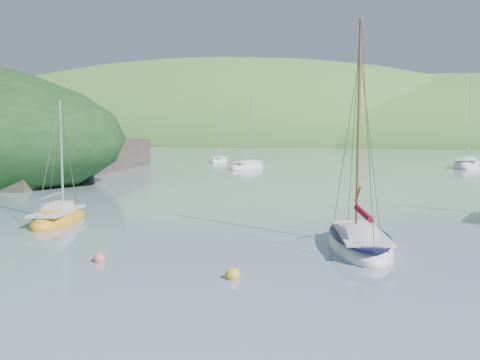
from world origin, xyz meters
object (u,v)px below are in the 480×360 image
(distant_sloop_a, at_px, (247,167))
(distant_sloop_c, at_px, (219,161))
(distant_sloop_b, at_px, (467,166))
(daysailer_white, at_px, (359,243))
(sailboat_yellow, at_px, (59,219))

(distant_sloop_a, xyz_separation_m, distant_sloop_c, (-7.52, 11.03, -0.02))
(distant_sloop_a, distance_m, distant_sloop_b, 27.75)
(daysailer_white, height_order, distant_sloop_c, daysailer_white)
(distant_sloop_b, bearing_deg, distant_sloop_a, -151.25)
(daysailer_white, bearing_deg, distant_sloop_b, 65.62)
(distant_sloop_b, bearing_deg, sailboat_yellow, -108.83)
(distant_sloop_b, bearing_deg, distant_sloop_c, -173.93)
(sailboat_yellow, distance_m, distant_sloop_a, 39.05)
(distant_sloop_b, bearing_deg, daysailer_white, -92.21)
(distant_sloop_b, distance_m, distant_sloop_c, 33.57)
(daysailer_white, height_order, distant_sloop_b, distant_sloop_b)
(sailboat_yellow, distance_m, distant_sloop_b, 54.76)
(daysailer_white, relative_size, sailboat_yellow, 1.44)
(sailboat_yellow, bearing_deg, distant_sloop_b, 49.61)
(sailboat_yellow, xyz_separation_m, distant_sloop_b, (25.10, 48.67, 0.04))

